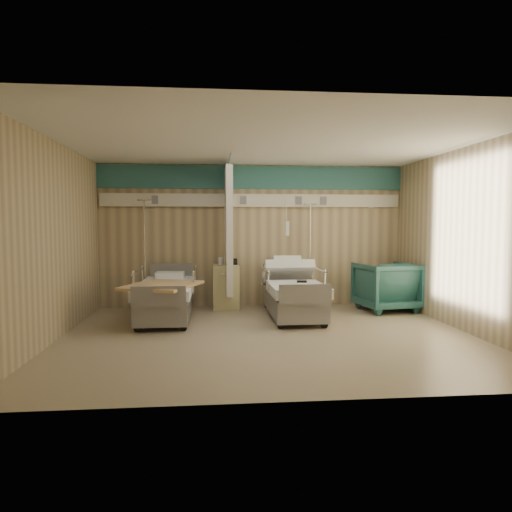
# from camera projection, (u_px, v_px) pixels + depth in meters

# --- Properties ---
(ground) EXTENTS (6.00, 5.00, 0.00)m
(ground) POSITION_uv_depth(u_px,v_px,m) (268.00, 336.00, 6.68)
(ground) COLOR gray
(ground) RESTS_ON ground
(room_walls) EXTENTS (6.04, 5.04, 2.82)m
(room_walls) POSITION_uv_depth(u_px,v_px,m) (264.00, 209.00, 6.80)
(room_walls) COLOR tan
(room_walls) RESTS_ON ground
(bed_right) EXTENTS (1.00, 2.16, 0.63)m
(bed_right) POSITION_uv_depth(u_px,v_px,m) (293.00, 299.00, 8.01)
(bed_right) COLOR white
(bed_right) RESTS_ON ground
(bed_left) EXTENTS (1.00, 2.16, 0.63)m
(bed_left) POSITION_uv_depth(u_px,v_px,m) (166.00, 301.00, 7.80)
(bed_left) COLOR white
(bed_left) RESTS_ON ground
(bedside_cabinet) EXTENTS (0.50, 0.48, 0.85)m
(bedside_cabinet) POSITION_uv_depth(u_px,v_px,m) (226.00, 287.00, 8.79)
(bedside_cabinet) COLOR #CABF7E
(bedside_cabinet) RESTS_ON ground
(visitor_armchair) EXTENTS (1.13, 1.15, 0.92)m
(visitor_armchair) POSITION_uv_depth(u_px,v_px,m) (386.00, 286.00, 8.59)
(visitor_armchair) COLOR #1F4E4A
(visitor_armchair) RESTS_ON ground
(waffle_blanket) EXTENTS (0.74, 0.68, 0.07)m
(waffle_blanket) POSITION_uv_depth(u_px,v_px,m) (389.00, 260.00, 8.52)
(waffle_blanket) COLOR silver
(waffle_blanket) RESTS_ON visitor_armchair
(iv_stand_right) EXTENTS (0.36, 0.36, 2.04)m
(iv_stand_right) POSITION_uv_depth(u_px,v_px,m) (310.00, 286.00, 8.99)
(iv_stand_right) COLOR silver
(iv_stand_right) RESTS_ON ground
(iv_stand_left) EXTENTS (0.38, 0.38, 2.10)m
(iv_stand_left) POSITION_uv_depth(u_px,v_px,m) (145.00, 287.00, 8.67)
(iv_stand_left) COLOR silver
(iv_stand_left) RESTS_ON ground
(call_remote) EXTENTS (0.18, 0.10, 0.04)m
(call_remote) POSITION_uv_depth(u_px,v_px,m) (302.00, 281.00, 7.84)
(call_remote) COLOR black
(call_remote) RESTS_ON bed_right
(tan_blanket) EXTENTS (1.34, 1.49, 0.04)m
(tan_blanket) POSITION_uv_depth(u_px,v_px,m) (162.00, 285.00, 7.32)
(tan_blanket) COLOR tan
(tan_blanket) RESTS_ON bed_left
(toiletry_bag) EXTENTS (0.22, 0.15, 0.12)m
(toiletry_bag) POSITION_uv_depth(u_px,v_px,m) (231.00, 262.00, 8.82)
(toiletry_bag) COLOR black
(toiletry_bag) RESTS_ON bedside_cabinet
(white_cup) EXTENTS (0.11, 0.11, 0.14)m
(white_cup) POSITION_uv_depth(u_px,v_px,m) (221.00, 261.00, 8.85)
(white_cup) COLOR white
(white_cup) RESTS_ON bedside_cabinet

